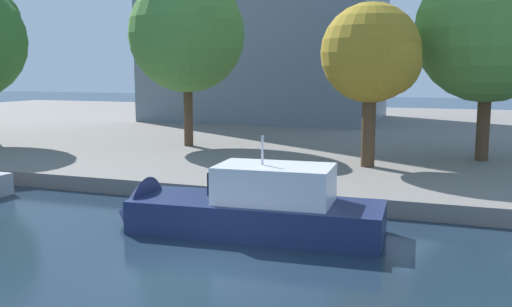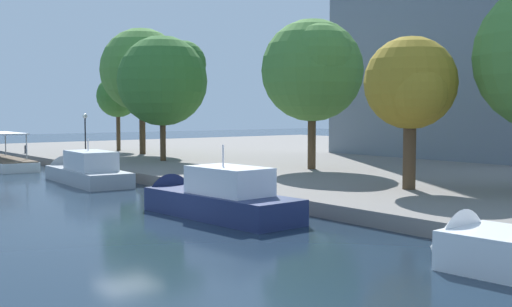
# 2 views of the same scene
# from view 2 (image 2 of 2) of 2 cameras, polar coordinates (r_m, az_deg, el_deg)

# --- Properties ---
(ground_plane) EXTENTS (220.00, 220.00, 0.00)m
(ground_plane) POSITION_cam_2_polar(r_m,az_deg,el_deg) (27.76, -11.23, -6.37)
(ground_plane) COLOR #192838
(motor_yacht_1) EXTENTS (10.37, 3.52, 4.15)m
(motor_yacht_1) POSITION_cam_2_polar(r_m,az_deg,el_deg) (45.49, -14.85, -1.78)
(motor_yacht_1) COLOR #9EA3A8
(motor_yacht_1) RESTS_ON ground_plane
(motor_yacht_2) EXTENTS (9.62, 3.36, 4.30)m
(motor_yacht_2) POSITION_cam_2_polar(r_m,az_deg,el_deg) (30.13, -3.86, -4.22)
(motor_yacht_2) COLOR navy
(motor_yacht_2) RESTS_ON ground_plane
(mooring_bollard_0) EXTENTS (0.30, 0.30, 0.79)m
(mooring_bollard_0) POSITION_cam_2_polar(r_m,az_deg,el_deg) (67.37, -19.54, 0.38)
(mooring_bollard_0) COLOR #2D2D33
(mooring_bollard_0) RESTS_ON dock_promenade
(mooring_bollard_1) EXTENTS (0.28, 0.28, 0.72)m
(mooring_bollard_1) POSITION_cam_2_polar(r_m,az_deg,el_deg) (33.83, 0.45, -2.63)
(mooring_bollard_1) COLOR #2D2D33
(mooring_bollard_1) RESTS_ON dock_promenade
(lamp_post) EXTENTS (0.41, 0.41, 3.90)m
(lamp_post) POSITION_cam_2_polar(r_m,az_deg,el_deg) (58.95, -14.76, 2.01)
(lamp_post) COLOR black
(lamp_post) RESTS_ON dock_promenade
(tree_0) EXTENTS (7.94, 8.03, 12.03)m
(tree_0) POSITION_cam_2_polar(r_m,az_deg,el_deg) (63.51, -9.82, 7.53)
(tree_0) COLOR #4C3823
(tree_0) RESTS_ON dock_promenade
(tree_1) EXTENTS (7.46, 7.50, 10.36)m
(tree_1) POSITION_cam_2_polar(r_m,az_deg,el_deg) (54.76, -8.10, 6.60)
(tree_1) COLOR #4C3823
(tree_1) RESTS_ON dock_promenade
(tree_2) EXTENTS (4.41, 4.41, 7.90)m
(tree_2) POSITION_cam_2_polar(r_m,az_deg,el_deg) (69.11, -11.92, 4.84)
(tree_2) COLOR #4C3823
(tree_2) RESTS_ON dock_promenade
(tree_3) EXTENTS (7.27, 7.26, 10.65)m
(tree_3) POSITION_cam_2_polar(r_m,az_deg,el_deg) (46.30, 4.93, 7.47)
(tree_3) COLOR #4C3823
(tree_3) RESTS_ON dock_promenade
(tree_5) EXTENTS (4.95, 4.89, 8.07)m
(tree_5) POSITION_cam_2_polar(r_m,az_deg,el_deg) (35.17, 13.51, 5.77)
(tree_5) COLOR #4C3823
(tree_5) RESTS_ON dock_promenade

